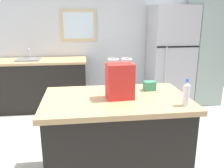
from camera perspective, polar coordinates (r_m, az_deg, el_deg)
ground at (r=2.85m, az=4.55°, el=-19.36°), size 5.83×5.83×0.00m
back_wall at (r=4.75m, az=-1.36°, el=11.81°), size 4.83×0.13×2.62m
kitchen_island at (r=2.44m, az=0.94°, el=-13.24°), size 1.38×0.87×0.90m
refrigerator at (r=4.67m, az=13.84°, el=6.46°), size 0.78×0.71×1.85m
tall_cabinet at (r=4.95m, az=21.42°, el=7.59°), size 0.55×0.63×2.06m
sink_counter at (r=4.53m, az=-16.17°, el=0.06°), size 1.57×0.68×1.10m
shopping_bag at (r=2.20m, az=1.90°, el=0.77°), size 0.26×0.20×0.38m
small_box at (r=2.50m, az=9.00°, el=-0.44°), size 0.13×0.10×0.09m
bottle at (r=2.12m, az=17.40°, el=-2.25°), size 0.06×0.06×0.24m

